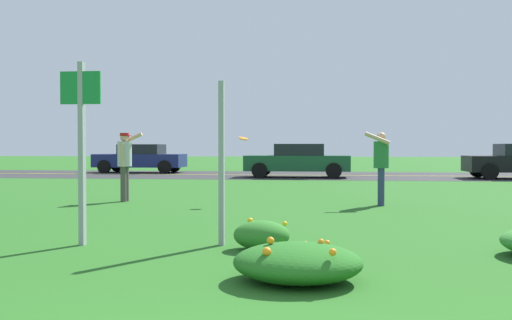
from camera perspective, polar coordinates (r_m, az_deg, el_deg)
ground_plane at (r=14.00m, az=5.05°, el=-4.09°), size 120.00×120.00×0.00m
highway_strip at (r=25.84m, az=5.86°, el=-1.57°), size 120.00×7.50×0.01m
highway_center_stripe at (r=25.84m, az=5.86°, el=-1.56°), size 120.00×0.16×0.00m
daylily_clump_front_right at (r=7.24m, az=0.58°, el=-7.71°), size 0.73×0.59×0.40m
daylily_clump_mid_right at (r=5.59m, az=4.29°, el=-10.43°), size 1.28×1.11×0.44m
sign_post_near_path at (r=7.86m, az=-17.48°, el=2.55°), size 0.56×0.10×2.48m
sign_post_by_roadside at (r=7.51m, az=-3.55°, el=-0.34°), size 0.07×0.10×2.22m
person_thrower_red_cap_gray_shirt at (r=13.85m, az=-13.32°, el=0.05°), size 0.56×0.49×1.69m
person_catcher_green_shirt at (r=12.86m, az=12.70°, el=-0.16°), size 0.56×0.49×1.67m
frisbee_orange at (r=12.90m, az=-1.31°, el=2.22°), size 0.24×0.23×0.12m
car_dark_green_center_right at (r=24.14m, az=4.31°, el=-0.03°), size 4.50×2.00×1.45m
car_navy_rightmost at (r=29.01m, az=-11.77°, el=0.18°), size 4.50×2.00×1.45m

